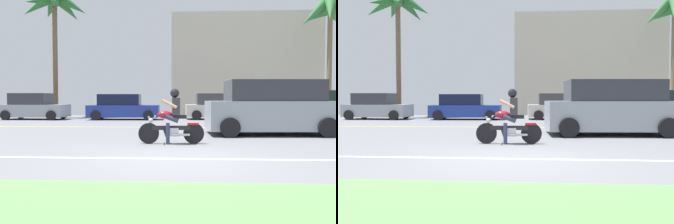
{
  "view_description": "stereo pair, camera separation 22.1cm",
  "coord_description": "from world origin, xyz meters",
  "views": [
    {
      "loc": [
        0.22,
        -7.08,
        1.26
      ],
      "look_at": [
        -0.33,
        2.81,
        0.86
      ],
      "focal_mm": 37.02,
      "sensor_mm": 36.0,
      "label": 1
    },
    {
      "loc": [
        0.44,
        -7.07,
        1.26
      ],
      "look_at": [
        -0.33,
        2.81,
        0.86
      ],
      "focal_mm": 37.02,
      "sensor_mm": 36.0,
      "label": 2
    }
  ],
  "objects": [
    {
      "name": "ground",
      "position": [
        0.0,
        3.0,
        -0.02
      ],
      "size": [
        56.0,
        30.0,
        0.04
      ],
      "primitive_type": "cube",
      "color": "slate"
    },
    {
      "name": "lane_line_near",
      "position": [
        0.0,
        0.01,
        0.0
      ],
      "size": [
        50.4,
        0.12,
        0.01
      ],
      "primitive_type": "cube",
      "color": "silver",
      "rests_on": "ground"
    },
    {
      "name": "lane_line_far",
      "position": [
        0.0,
        7.72,
        0.0
      ],
      "size": [
        50.4,
        0.12,
        0.01
      ],
      "primitive_type": "cube",
      "color": "yellow",
      "rests_on": "ground"
    },
    {
      "name": "motorcyclist",
      "position": [
        -0.2,
        2.4,
        0.64
      ],
      "size": [
        1.81,
        0.59,
        1.51
      ],
      "color": "black",
      "rests_on": "ground"
    },
    {
      "name": "suv_nearby",
      "position": [
        3.11,
        5.06,
        0.91
      ],
      "size": [
        4.57,
        2.45,
        1.86
      ],
      "color": "#8C939E",
      "rests_on": "ground"
    },
    {
      "name": "parked_car_0",
      "position": [
        -8.85,
        12.94,
        0.72
      ],
      "size": [
        3.79,
        2.0,
        1.54
      ],
      "color": "#8C939E",
      "rests_on": "ground"
    },
    {
      "name": "parked_car_1",
      "position": [
        -3.58,
        13.12,
        0.7
      ],
      "size": [
        4.19,
        2.06,
        1.49
      ],
      "color": "navy",
      "rests_on": "ground"
    },
    {
      "name": "parked_car_2",
      "position": [
        2.15,
        13.7,
        0.72
      ],
      "size": [
        4.23,
        2.14,
        1.53
      ],
      "color": "beige",
      "rests_on": "ground"
    },
    {
      "name": "parked_car_3",
      "position": [
        7.09,
        13.1,
        0.78
      ],
      "size": [
        3.94,
        2.11,
        1.69
      ],
      "color": "#2D663D",
      "rests_on": "ground"
    },
    {
      "name": "palm_tree_0",
      "position": [
        -8.44,
        15.2,
        7.12
      ],
      "size": [
        4.64,
        4.56,
        8.32
      ],
      "color": "brown",
      "rests_on": "ground"
    },
    {
      "name": "palm_tree_1",
      "position": [
        9.63,
        16.51,
        6.65
      ],
      "size": [
        4.13,
        3.99,
        7.96
      ],
      "color": "brown",
      "rests_on": "ground"
    },
    {
      "name": "building_far",
      "position": [
        4.67,
        21.0,
        3.86
      ],
      "size": [
        11.26,
        4.0,
        7.71
      ],
      "primitive_type": "cube",
      "color": "beige",
      "rests_on": "ground"
    }
  ]
}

